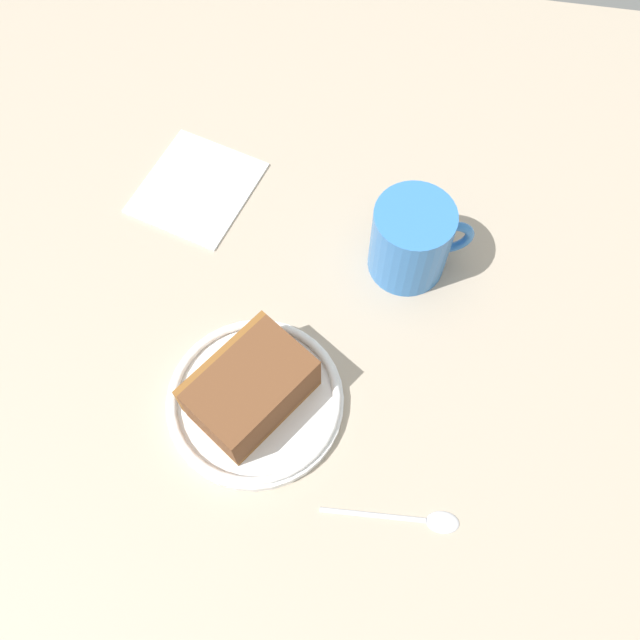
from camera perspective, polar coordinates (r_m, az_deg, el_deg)
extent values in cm
cube|color=tan|center=(68.18, -2.10, -4.63)|extent=(114.76, 114.76, 3.23)
cylinder|color=white|center=(65.20, -5.50, -6.90)|extent=(16.98, 16.98, 1.03)
torus|color=white|center=(64.34, -5.57, -6.64)|extent=(16.43, 16.43, 0.80)
cube|color=brown|center=(64.43, -5.56, -6.66)|extent=(11.90, 13.02, 0.60)
cube|color=brown|center=(61.84, -5.78, -5.83)|extent=(11.90, 13.02, 4.93)
cube|color=brown|center=(63.09, -8.17, -3.58)|extent=(6.62, 9.49, 4.93)
cylinder|color=#3372BF|center=(68.72, 7.69, 6.71)|extent=(8.11, 8.11, 9.01)
cylinder|color=brown|center=(66.52, 7.96, 7.93)|extent=(7.13, 7.13, 0.40)
torus|color=#3372BF|center=(69.57, 10.99, 6.90)|extent=(4.99, 2.17, 4.91)
ellipsoid|color=silver|center=(63.28, 10.44, -16.49)|extent=(3.12, 2.19, 0.80)
cylinder|color=silver|center=(62.75, 4.51, -16.15)|extent=(9.59, 1.12, 0.50)
cube|color=white|center=(78.42, -10.42, 11.06)|extent=(14.84, 15.62, 0.60)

